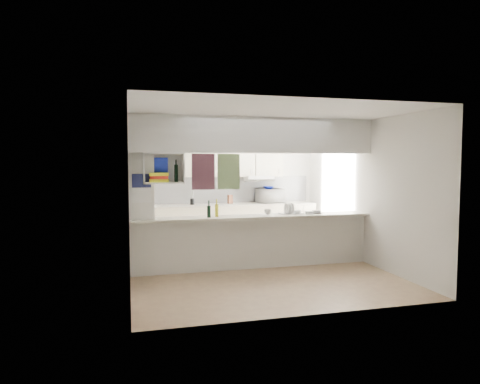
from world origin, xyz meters
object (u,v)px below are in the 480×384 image
object	(u,v)px
dish_rack	(291,209)
wine_bottles	(213,211)
bowl	(268,188)
microwave	(270,196)

from	to	relation	value
dish_rack	wine_bottles	distance (m)	1.44
wine_bottles	bowl	bearing A→B (deg)	51.97
bowl	microwave	bearing A→B (deg)	-11.70
bowl	dish_rack	distance (m)	2.14
microwave	wine_bottles	bearing A→B (deg)	40.28
bowl	dish_rack	size ratio (longest dim) A/B	0.59
microwave	bowl	world-z (taller)	bowl
bowl	wine_bottles	size ratio (longest dim) A/B	0.79
wine_bottles	microwave	bearing A→B (deg)	51.08
microwave	dish_rack	xyz separation A→B (m)	(-0.32, -2.09, -0.08)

